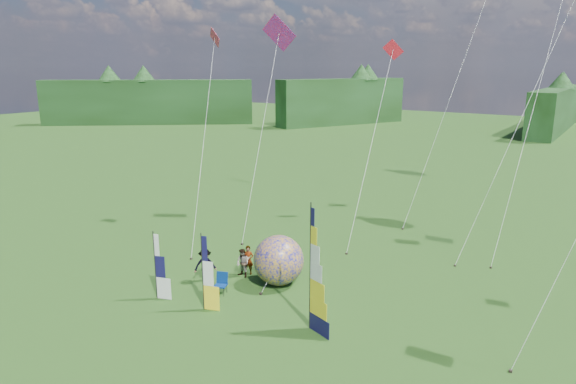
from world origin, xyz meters
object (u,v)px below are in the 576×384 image
Objects in this scene: side_banner_far at (155,266)px; spectator_d at (290,261)px; spectator_c at (205,265)px; kite_whale at (540,74)px; spectator_b at (243,263)px; bol_inflatable at (279,260)px; side_banner_left at (203,273)px; feather_banner_main at (310,269)px; spectator_a at (248,260)px; camp_chair at (221,284)px.

spectator_d is (3.91, 5.87, -0.78)m from side_banner_far.
side_banner_far is 1.84× the size of spectator_c.
spectator_d is 0.08× the size of kite_whale.
spectator_b is 21.21m from kite_whale.
bol_inflatable is (3.97, 4.73, -0.35)m from side_banner_far.
kite_whale is (13.12, 19.47, 8.89)m from side_banner_far.
kite_whale is (9.14, 14.75, 9.24)m from bol_inflatable.
side_banner_left reaches higher than spectator_c.
feather_banner_main is 1.51× the size of side_banner_left.
bol_inflatable is at bearing 17.14° from spectator_b.
side_banner_left is at bearing -69.72° from spectator_b.
bol_inflatable is at bearing 31.54° from side_banner_far.
spectator_d is at bearing 43.75° from spectator_b.
spectator_a is at bearing -121.46° from kite_whale.
side_banner_far is 3.30m from camp_chair.
feather_banner_main is 3.48× the size of spectator_b.
spectator_d is at bearing 152.20° from feather_banner_main.
side_banner_far is 4.84m from spectator_b.
kite_whale reaches higher than spectator_a.
spectator_c is (-2.12, 2.40, -0.91)m from side_banner_left.
spectator_b is at bearing 84.11° from side_banner_left.
spectator_c is 1.02× the size of spectator_d.
kite_whale reaches higher than camp_chair.
spectator_a is 2.41m from spectator_c.
side_banner_far is 2.07× the size of spectator_a.
camp_chair is (-1.60, -3.79, -0.34)m from spectator_d.
side_banner_far is 2.98m from spectator_c.
spectator_c is at bearing 113.31° from side_banner_left.
spectator_a is 1.46× the size of camp_chair.
feather_banner_main is 20.17m from kite_whale.
kite_whale is at bearing 0.32° from spectator_c.
spectator_a is at bearing 5.94° from spectator_c.
side_banner_left is 4.51m from bol_inflatable.
feather_banner_main is at bearing -100.58° from kite_whale.
side_banner_far is at bearing -134.89° from spectator_a.
side_banner_left reaches higher than spectator_b.
spectator_a is 0.49m from spectator_b.
spectator_a is 0.91× the size of spectator_d.
feather_banner_main is 6.98m from spectator_a.
side_banner_far is (-2.72, -0.42, -0.15)m from side_banner_left.
spectator_d is (1.19, 5.45, -0.93)m from side_banner_left.
kite_whale reaches higher than side_banner_far.
spectator_c reaches higher than spectator_d.
feather_banner_main is 5.27m from side_banner_left.
side_banner_left reaches higher than bol_inflatable.
spectator_c is (-7.15, 1.14, -1.82)m from feather_banner_main.
side_banner_far is at bearing -159.96° from camp_chair.
bol_inflatable is 1.67× the size of spectator_b.
side_banner_far is 1.27× the size of bol_inflatable.
spectator_a is 0.08× the size of kite_whale.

